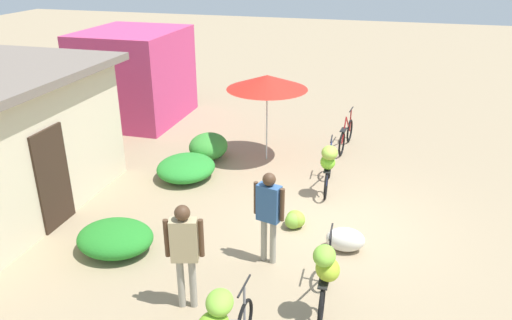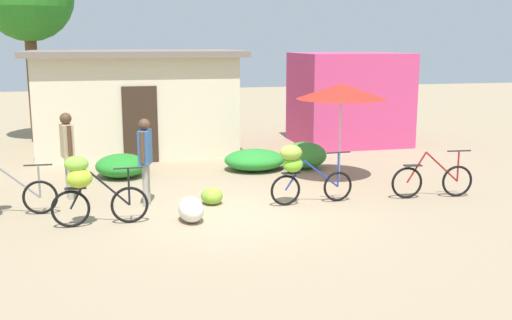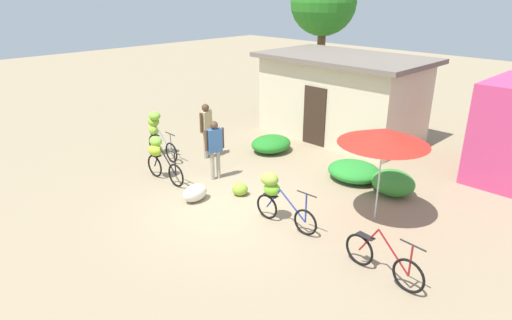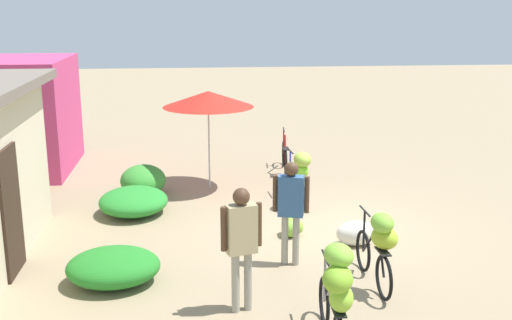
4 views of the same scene
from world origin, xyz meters
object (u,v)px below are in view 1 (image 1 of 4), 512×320
at_px(shop_pink, 135,76).
at_px(person_vendor, 269,209).
at_px(produce_sack, 345,239).
at_px(market_umbrella, 267,82).
at_px(person_bystander, 184,246).
at_px(banana_pile_on_ground, 295,220).
at_px(bicycle_center_loaded, 329,163).
at_px(bicycle_near_pile, 326,271).
at_px(bicycle_by_shop, 346,136).

bearing_deg(shop_pink, person_vendor, -137.73).
relative_size(shop_pink, produce_sack, 4.57).
height_order(market_umbrella, person_vendor, market_umbrella).
bearing_deg(person_bystander, produce_sack, -44.77).
bearing_deg(person_bystander, banana_pile_on_ground, -22.45).
bearing_deg(banana_pile_on_ground, bicycle_center_loaded, -13.86).
bearing_deg(shop_pink, banana_pile_on_ground, -130.66).
xyz_separation_m(shop_pink, banana_pile_on_ground, (-5.31, -6.18, -1.22)).
bearing_deg(shop_pink, market_umbrella, -114.00).
bearing_deg(bicycle_near_pile, person_bystander, 101.59).
height_order(market_umbrella, produce_sack, market_umbrella).
distance_m(market_umbrella, produce_sack, 4.80).
relative_size(market_umbrella, bicycle_by_shop, 1.29).
bearing_deg(bicycle_near_pile, bicycle_center_loaded, 7.21).
bearing_deg(market_umbrella, shop_pink, 66.00).
distance_m(shop_pink, bicycle_by_shop, 6.83).
height_order(shop_pink, banana_pile_on_ground, shop_pink).
distance_m(banana_pile_on_ground, produce_sack, 1.17).
height_order(banana_pile_on_ground, person_bystander, person_bystander).
bearing_deg(bicycle_center_loaded, banana_pile_on_ground, 166.14).
bearing_deg(bicycle_by_shop, produce_sack, -174.06).
distance_m(bicycle_center_loaded, banana_pile_on_ground, 1.78).
bearing_deg(bicycle_by_shop, banana_pile_on_ground, 173.39).
xyz_separation_m(shop_pink, bicycle_by_shop, (-0.86, -6.70, -1.03)).
height_order(bicycle_center_loaded, person_vendor, person_vendor).
xyz_separation_m(bicycle_near_pile, person_bystander, (-0.42, 2.03, 0.33)).
height_order(bicycle_by_shop, person_vendor, person_vendor).
bearing_deg(market_umbrella, person_bystander, -177.46).
bearing_deg(bicycle_by_shop, shop_pink, 82.69).
relative_size(banana_pile_on_ground, person_bystander, 0.33).
height_order(bicycle_near_pile, produce_sack, bicycle_near_pile).
distance_m(market_umbrella, bicycle_center_loaded, 2.70).
bearing_deg(bicycle_near_pile, produce_sack, -4.35).
xyz_separation_m(bicycle_center_loaded, bicycle_by_shop, (2.82, -0.11, -0.38)).
bearing_deg(produce_sack, banana_pile_on_ground, 62.33).
height_order(market_umbrella, bicycle_by_shop, market_umbrella).
relative_size(shop_pink, bicycle_near_pile, 1.95).
height_order(shop_pink, market_umbrella, shop_pink).
height_order(bicycle_near_pile, person_vendor, person_vendor).
relative_size(bicycle_center_loaded, produce_sack, 2.44).
distance_m(shop_pink, banana_pile_on_ground, 8.24).
distance_m(market_umbrella, banana_pile_on_ground, 3.94).
bearing_deg(market_umbrella, produce_sack, -146.92).
distance_m(bicycle_by_shop, banana_pile_on_ground, 4.49).
bearing_deg(bicycle_center_loaded, shop_pink, 60.84).
relative_size(bicycle_near_pile, person_vendor, 0.97).
bearing_deg(person_bystander, shop_pink, 32.20).
distance_m(bicycle_near_pile, produce_sack, 1.85).
distance_m(bicycle_near_pile, banana_pile_on_ground, 2.54).
height_order(shop_pink, bicycle_by_shop, shop_pink).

